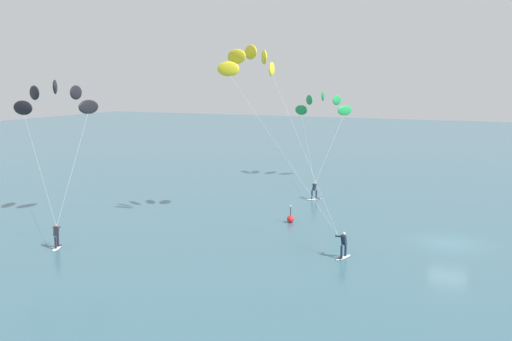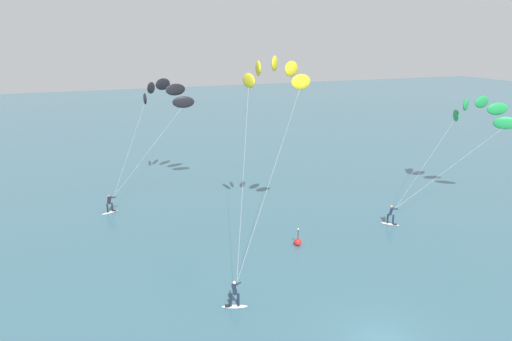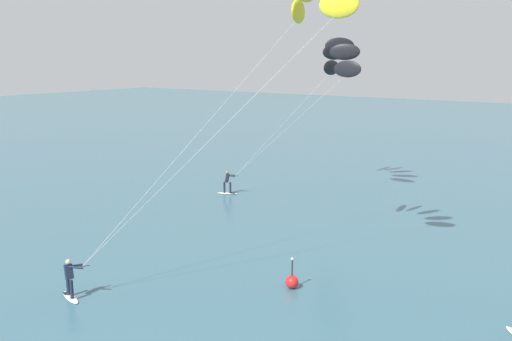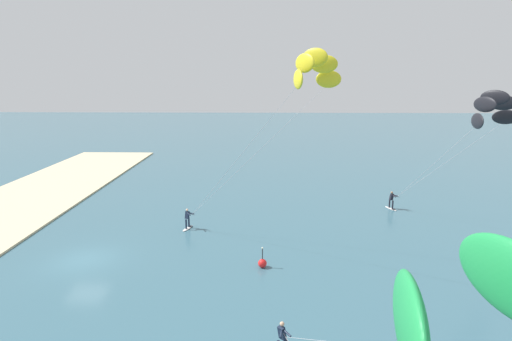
{
  "view_description": "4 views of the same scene",
  "coord_description": "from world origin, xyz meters",
  "px_view_note": "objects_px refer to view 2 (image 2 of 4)",
  "views": [
    {
      "loc": [
        -39.06,
        -2.79,
        11.04
      ],
      "look_at": [
        -5.33,
        12.04,
        5.02
      ],
      "focal_mm": 39.41,
      "sensor_mm": 36.0,
      "label": 1
    },
    {
      "loc": [
        -13.14,
        -16.64,
        15.11
      ],
      "look_at": [
        -0.64,
        16.66,
        4.62
      ],
      "focal_mm": 32.75,
      "sensor_mm": 36.0,
      "label": 2
    },
    {
      "loc": [
        12.51,
        -7.57,
        9.73
      ],
      "look_at": [
        -2.99,
        14.67,
        4.21
      ],
      "focal_mm": 39.57,
      "sensor_mm": 36.0,
      "label": 3
    },
    {
      "loc": [
        25.93,
        12.04,
        11.89
      ],
      "look_at": [
        -0.49,
        11.39,
        6.05
      ],
      "focal_mm": 29.7,
      "sensor_mm": 36.0,
      "label": 4
    }
  ],
  "objects_px": {
    "marker_buoy": "(298,242)",
    "kitesurfer_mid_water": "(273,80)",
    "kitesurfer_far_out": "(162,96)",
    "kitesurfer_nearshore": "(478,114)"
  },
  "relations": [
    {
      "from": "marker_buoy",
      "to": "kitesurfer_far_out",
      "type": "bearing_deg",
      "value": 111.98
    },
    {
      "from": "kitesurfer_far_out",
      "to": "marker_buoy",
      "type": "height_order",
      "value": "kitesurfer_far_out"
    },
    {
      "from": "kitesurfer_mid_water",
      "to": "marker_buoy",
      "type": "relative_size",
      "value": 9.84
    },
    {
      "from": "kitesurfer_mid_water",
      "to": "kitesurfer_nearshore",
      "type": "bearing_deg",
      "value": 2.29
    },
    {
      "from": "kitesurfer_far_out",
      "to": "kitesurfer_mid_water",
      "type": "bearing_deg",
      "value": -67.77
    },
    {
      "from": "marker_buoy",
      "to": "kitesurfer_mid_water",
      "type": "bearing_deg",
      "value": 110.69
    },
    {
      "from": "kitesurfer_far_out",
      "to": "marker_buoy",
      "type": "bearing_deg",
      "value": -68.02
    },
    {
      "from": "kitesurfer_nearshore",
      "to": "marker_buoy",
      "type": "relative_size",
      "value": 9.45
    },
    {
      "from": "kitesurfer_nearshore",
      "to": "kitesurfer_mid_water",
      "type": "bearing_deg",
      "value": -177.71
    },
    {
      "from": "kitesurfer_nearshore",
      "to": "kitesurfer_far_out",
      "type": "bearing_deg",
      "value": 153.14
    }
  ]
}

